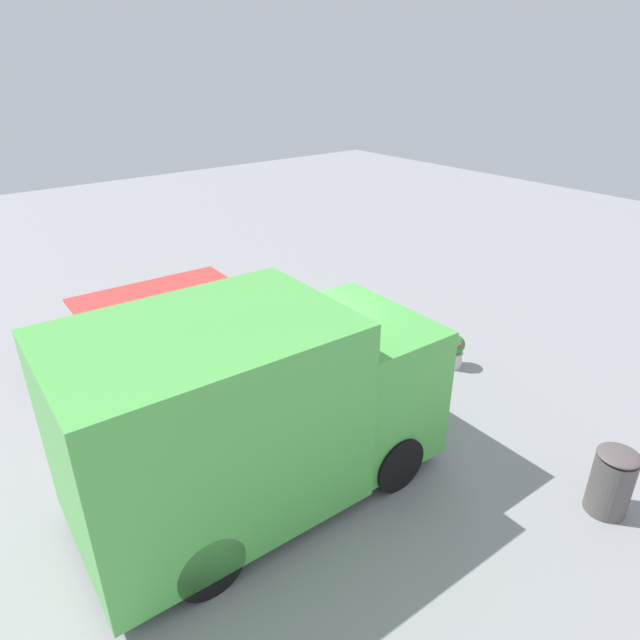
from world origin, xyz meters
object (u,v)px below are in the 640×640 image
object	(u,v)px
planter_flowering_far	(347,311)
trash_bin	(612,481)
plaza_bench	(59,350)
food_truck	(252,414)
planter_flowering_near	(453,350)
person_customer	(253,304)

from	to	relation	value
planter_flowering_far	trash_bin	distance (m)	5.98
plaza_bench	food_truck	bearing A→B (deg)	-77.40
plaza_bench	planter_flowering_far	bearing A→B (deg)	-20.97
planter_flowering_far	trash_bin	bearing A→B (deg)	-97.69
planter_flowering_far	plaza_bench	bearing A→B (deg)	159.03
food_truck	planter_flowering_far	size ratio (longest dim) A/B	6.23
planter_flowering_far	food_truck	bearing A→B (deg)	-144.38
planter_flowering_near	plaza_bench	size ratio (longest dim) A/B	0.35
planter_flowering_near	trash_bin	distance (m)	3.76
planter_flowering_far	trash_bin	world-z (taller)	trash_bin
planter_flowering_near	trash_bin	xyz separation A→B (m)	(-1.30, -3.53, 0.12)
food_truck	person_customer	size ratio (longest dim) A/B	5.42
food_truck	person_customer	bearing A→B (deg)	58.37
planter_flowering_near	planter_flowering_far	distance (m)	2.45
person_customer	food_truck	bearing A→B (deg)	-121.63
planter_flowering_far	plaza_bench	distance (m)	5.55
planter_flowering_far	trash_bin	size ratio (longest dim) A/B	0.82
person_customer	plaza_bench	size ratio (longest dim) A/B	0.47
planter_flowering_near	plaza_bench	bearing A→B (deg)	142.36
plaza_bench	trash_bin	distance (m)	9.05
food_truck	plaza_bench	bearing A→B (deg)	102.60
food_truck	planter_flowering_near	xyz separation A→B (m)	(4.59, 0.53, -0.90)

